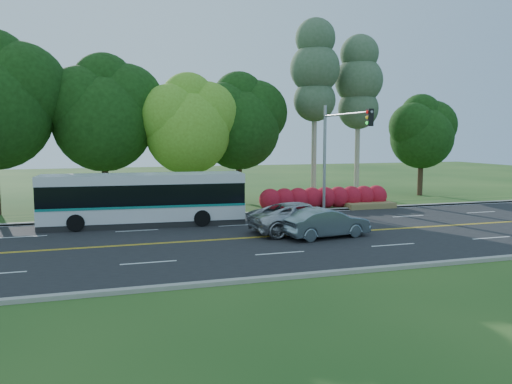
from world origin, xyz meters
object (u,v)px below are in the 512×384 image
object	(u,v)px
traffic_signal	(338,141)
sedan	(326,223)
suv	(303,217)
transit_bus	(144,200)

from	to	relation	value
traffic_signal	sedan	size ratio (longest dim) A/B	1.60
sedan	suv	bearing A→B (deg)	13.52
traffic_signal	transit_bus	world-z (taller)	traffic_signal
suv	traffic_signal	bearing A→B (deg)	-45.80
traffic_signal	transit_bus	xyz separation A→B (m)	(-11.99, -0.38, -3.22)
traffic_signal	suv	distance (m)	7.59
traffic_signal	suv	world-z (taller)	traffic_signal
transit_bus	sedan	bearing A→B (deg)	-32.22
transit_bus	suv	world-z (taller)	transit_bus
traffic_signal	suv	bearing A→B (deg)	-131.32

